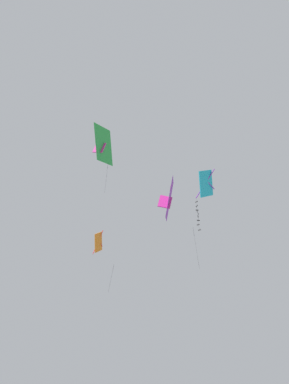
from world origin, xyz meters
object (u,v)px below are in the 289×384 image
kite_delta_highest (103,145)px  kite_delta_mid_left (168,199)px  kite_diamond_near_left (206,184)px  kite_diamond_far_centre (98,242)px

kite_delta_highest → kite_delta_mid_left: (0.22, -3.92, -4.38)m
kite_diamond_near_left → kite_delta_mid_left: 4.89m
kite_diamond_near_left → kite_delta_mid_left: (-2.56, 2.42, -3.39)m
kite_delta_highest → kite_delta_mid_left: 5.88m
kite_delta_highest → kite_delta_mid_left: size_ratio=0.78×
kite_diamond_near_left → kite_diamond_far_centre: (0.32, 6.67, -4.10)m
kite_delta_highest → kite_delta_mid_left: kite_delta_highest is taller
kite_delta_mid_left → kite_diamond_near_left: bearing=-49.7°
kite_delta_highest → kite_diamond_near_left: bearing=-55.1°
kite_delta_highest → kite_diamond_far_centre: (3.10, 0.34, -5.09)m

